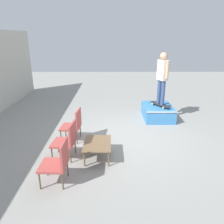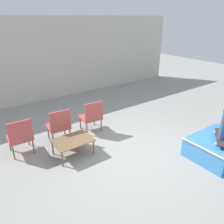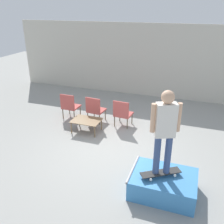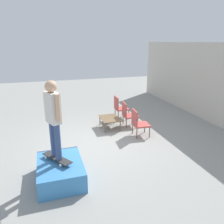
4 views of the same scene
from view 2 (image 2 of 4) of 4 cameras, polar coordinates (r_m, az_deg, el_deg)
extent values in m
plane|color=gray|center=(5.23, 4.32, -11.00)|extent=(24.00, 24.00, 0.00)
cube|color=beige|center=(8.56, -16.47, 12.89)|extent=(12.00, 0.06, 3.00)
cube|color=#3D84C6|center=(5.62, 25.91, -8.24)|extent=(1.33, 0.99, 0.44)
cylinder|color=#B7B7BC|center=(5.00, 22.56, -8.73)|extent=(0.05, 0.99, 0.05)
cube|color=#2D2D2D|center=(5.40, 26.58, -5.89)|extent=(0.81, 0.63, 0.02)
cylinder|color=white|center=(5.63, 25.17, -4.81)|extent=(0.06, 0.05, 0.05)
cylinder|color=white|center=(5.17, 25.46, -7.43)|extent=(0.06, 0.05, 0.05)
cylinder|color=#384C7A|center=(5.12, 27.31, -2.24)|extent=(0.13, 0.13, 0.84)
cube|color=brown|center=(5.10, -10.26, -7.27)|extent=(0.88, 0.64, 0.02)
cylinder|color=brown|center=(4.87, -12.82, -11.89)|extent=(0.04, 0.04, 0.37)
cylinder|color=brown|center=(5.15, -4.81, -9.17)|extent=(0.04, 0.04, 0.37)
cylinder|color=brown|center=(5.30, -15.24, -8.97)|extent=(0.04, 0.04, 0.37)
cylinder|color=brown|center=(5.56, -7.75, -6.64)|extent=(0.04, 0.04, 0.37)
cylinder|color=brown|center=(5.85, -21.00, -6.51)|extent=(0.03, 0.03, 0.36)
cylinder|color=brown|center=(5.80, -25.20, -7.55)|extent=(0.03, 0.03, 0.36)
cylinder|color=brown|center=(5.48, -19.83, -8.50)|extent=(0.03, 0.03, 0.36)
cylinder|color=brown|center=(5.42, -24.33, -9.65)|extent=(0.03, 0.03, 0.36)
cube|color=#B74C47|center=(5.53, -22.93, -6.19)|extent=(0.54, 0.54, 0.05)
cube|color=#B74C47|center=(5.20, -22.81, -4.73)|extent=(0.52, 0.06, 0.49)
cylinder|color=brown|center=(6.09, -12.32, -4.15)|extent=(0.03, 0.03, 0.36)
cylinder|color=brown|center=(5.99, -16.30, -5.09)|extent=(0.03, 0.03, 0.36)
cylinder|color=brown|center=(5.72, -10.87, -5.96)|extent=(0.03, 0.03, 0.36)
cylinder|color=brown|center=(5.62, -15.09, -6.99)|extent=(0.03, 0.03, 0.36)
cube|color=#B74C47|center=(5.75, -13.84, -3.72)|extent=(0.57, 0.57, 0.05)
cube|color=#B74C47|center=(5.43, -13.35, -2.20)|extent=(0.52, 0.09, 0.49)
cylinder|color=brown|center=(6.47, -4.70, -1.92)|extent=(0.03, 0.03, 0.36)
cylinder|color=brown|center=(6.31, -8.27, -2.80)|extent=(0.03, 0.03, 0.36)
cylinder|color=brown|center=(6.12, -2.84, -3.46)|extent=(0.03, 0.03, 0.36)
cylinder|color=brown|center=(5.95, -6.58, -4.44)|extent=(0.03, 0.03, 0.36)
cube|color=#B74C47|center=(6.12, -5.68, -1.40)|extent=(0.56, 0.56, 0.05)
cube|color=#B74C47|center=(5.81, -4.75, 0.16)|extent=(0.52, 0.08, 0.49)
camera|label=1|loc=(4.66, -74.29, 4.64)|focal=35.00mm
camera|label=3|loc=(5.39, 83.16, 11.28)|focal=40.00mm
camera|label=4|loc=(9.11, 45.05, 17.66)|focal=35.00mm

